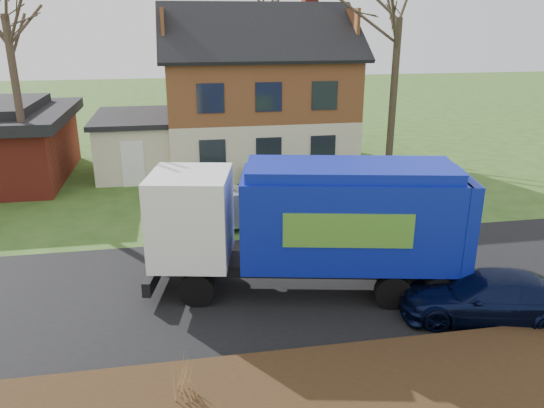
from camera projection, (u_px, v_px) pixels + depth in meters
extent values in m
plane|color=#2F4F1A|center=(262.00, 287.00, 15.22)|extent=(120.00, 120.00, 0.00)
cube|color=black|center=(262.00, 287.00, 15.22)|extent=(80.00, 7.00, 0.02)
cube|color=black|center=(305.00, 408.00, 10.25)|extent=(80.00, 3.50, 0.30)
cube|color=beige|center=(257.00, 138.00, 28.13)|extent=(9.00, 7.50, 2.70)
cube|color=#5A3119|center=(256.00, 85.00, 27.23)|extent=(9.00, 7.50, 2.80)
cube|color=beige|center=(136.00, 145.00, 26.64)|extent=(3.50, 5.50, 2.60)
cube|color=black|center=(134.00, 117.00, 26.18)|extent=(3.90, 5.90, 0.24)
cylinder|color=black|center=(197.00, 289.00, 14.09)|extent=(0.99, 0.50, 0.95)
cylinder|color=black|center=(207.00, 259.00, 15.89)|extent=(0.99, 0.50, 0.95)
cylinder|color=black|center=(393.00, 292.00, 13.97)|extent=(0.99, 0.50, 0.95)
cylinder|color=black|center=(380.00, 261.00, 15.77)|extent=(0.99, 0.50, 0.95)
cylinder|color=black|center=(438.00, 292.00, 13.94)|extent=(0.99, 0.50, 0.95)
cylinder|color=black|center=(420.00, 261.00, 15.74)|extent=(0.99, 0.50, 0.95)
cube|color=black|center=(315.00, 265.00, 14.82)|extent=(7.88, 2.65, 0.32)
cube|color=white|center=(191.00, 217.00, 14.44)|extent=(2.51, 2.65, 2.46)
cube|color=black|center=(154.00, 212.00, 14.42)|extent=(0.48, 1.97, 0.82)
cube|color=black|center=(156.00, 272.00, 15.01)|extent=(0.68, 2.27, 0.41)
cube|color=#0C1A96|center=(348.00, 218.00, 14.34)|extent=(6.07, 3.39, 2.46)
cube|color=#0C1A96|center=(351.00, 169.00, 13.89)|extent=(5.75, 3.06, 0.27)
cube|color=#0C1A96|center=(458.00, 222.00, 14.30)|extent=(0.78, 2.34, 2.64)
cube|color=#4D872C|center=(348.00, 231.00, 13.22)|extent=(3.21, 0.70, 0.91)
cube|color=#4D872C|center=(339.00, 201.00, 15.40)|extent=(3.21, 0.70, 0.91)
imported|color=#A4A7AC|center=(235.00, 207.00, 19.51)|extent=(4.82, 3.18, 1.50)
imported|color=black|center=(489.00, 297.00, 13.38)|extent=(4.71, 2.95, 1.27)
cylinder|color=#46362A|center=(20.00, 111.00, 21.61)|extent=(0.31, 0.31, 7.50)
cylinder|color=#3D3324|center=(393.00, 101.00, 24.56)|extent=(0.34, 0.34, 7.39)
cylinder|color=#412F27|center=(266.00, 71.00, 34.49)|extent=(0.32, 0.32, 8.29)
cone|color=#AF7E4D|center=(185.00, 377.00, 10.21)|extent=(0.04, 0.04, 0.90)
cone|color=#AF7E4D|center=(178.00, 377.00, 10.18)|extent=(0.04, 0.04, 0.90)
cone|color=#AF7E4D|center=(193.00, 376.00, 10.23)|extent=(0.04, 0.04, 0.90)
cone|color=#AF7E4D|center=(185.00, 373.00, 10.31)|extent=(0.04, 0.04, 0.90)
cone|color=#AF7E4D|center=(185.00, 380.00, 10.10)|extent=(0.04, 0.04, 0.90)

